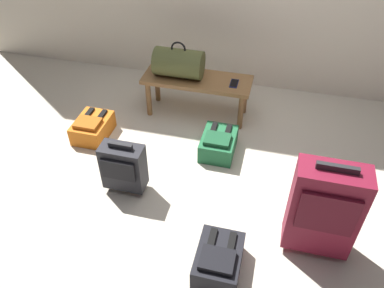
% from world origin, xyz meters
% --- Properties ---
extents(ground_plane, '(6.60, 6.60, 0.00)m').
position_xyz_m(ground_plane, '(0.00, 0.00, 0.00)').
color(ground_plane, beige).
extents(bench, '(1.00, 0.36, 0.39)m').
position_xyz_m(bench, '(-0.29, 0.89, 0.33)').
color(bench, olive).
rests_on(bench, ground).
extents(duffel_bag_olive, '(0.44, 0.26, 0.34)m').
position_xyz_m(duffel_bag_olive, '(-0.47, 0.89, 0.53)').
color(duffel_bag_olive, '#51562D').
rests_on(duffel_bag_olive, bench).
extents(cell_phone, '(0.07, 0.14, 0.01)m').
position_xyz_m(cell_phone, '(0.05, 0.88, 0.40)').
color(cell_phone, '#191E4C').
rests_on(cell_phone, bench).
extents(suitcase_upright_burgundy, '(0.42, 0.23, 0.75)m').
position_xyz_m(suitcase_upright_burgundy, '(0.83, -0.41, 0.39)').
color(suitcase_upright_burgundy, maroon).
rests_on(suitcase_upright_burgundy, ground).
extents(suitcase_small_charcoal, '(0.32, 0.19, 0.46)m').
position_xyz_m(suitcase_small_charcoal, '(-0.59, -0.23, 0.24)').
color(suitcase_small_charcoal, black).
rests_on(suitcase_small_charcoal, ground).
extents(backpack_orange, '(0.28, 0.38, 0.21)m').
position_xyz_m(backpack_orange, '(-1.12, 0.32, 0.09)').
color(backpack_orange, orange).
rests_on(backpack_orange, ground).
extents(backpack_green, '(0.28, 0.38, 0.21)m').
position_xyz_m(backpack_green, '(0.02, 0.38, 0.09)').
color(backpack_green, '#1E6038').
rests_on(backpack_green, ground).
extents(backpack_dark, '(0.28, 0.38, 0.21)m').
position_xyz_m(backpack_dark, '(0.24, -0.74, 0.09)').
color(backpack_dark, black).
rests_on(backpack_dark, ground).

